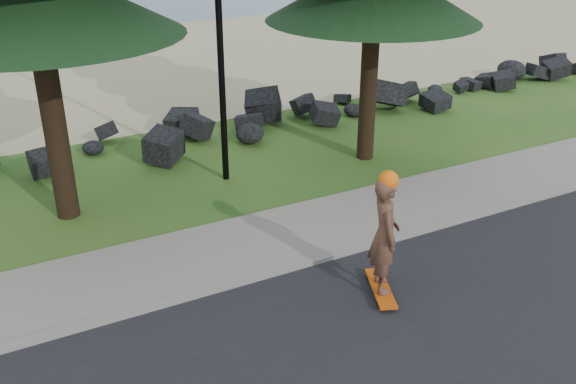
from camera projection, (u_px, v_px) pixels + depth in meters
The scene contains 6 objects.
ground at pixel (293, 240), 11.96m from camera, with size 160.00×160.00×0.00m, color #25541A.
kerb at pixel (317, 260), 11.22m from camera, with size 160.00×0.20×0.10m, color gray.
sidewalk at pixel (288, 233), 12.11m from camera, with size 160.00×2.00×0.08m, color gray.
beach_sand at pixel (106, 68), 23.56m from camera, with size 160.00×15.00×0.01m, color tan.
seawall_boulders at pixel (190, 145), 16.44m from camera, with size 60.00×2.40×1.10m, color black, non-canonical shape.
skateboarder at pixel (385, 235), 9.90m from camera, with size 0.69×1.17×2.14m.
Camera 1 is at (-4.97, -9.19, 5.89)m, focal length 40.00 mm.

